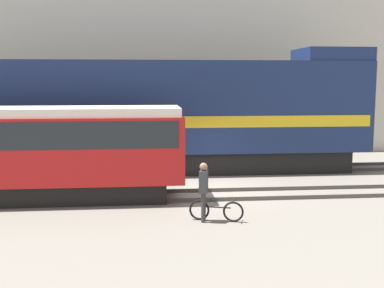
{
  "coord_description": "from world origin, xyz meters",
  "views": [
    {
      "loc": [
        -2.37,
        -17.95,
        4.17
      ],
      "look_at": [
        -0.61,
        -0.08,
        1.8
      ],
      "focal_mm": 45.0,
      "sensor_mm": 36.0,
      "label": 1
    }
  ],
  "objects_px": {
    "freight_locomotive": "(142,115)",
    "person": "(204,186)",
    "streetcar": "(34,148)",
    "bicycle": "(216,211)"
  },
  "relations": [
    {
      "from": "streetcar",
      "to": "freight_locomotive",
      "type": "bearing_deg",
      "value": 53.53
    },
    {
      "from": "freight_locomotive",
      "to": "person",
      "type": "bearing_deg",
      "value": -77.28
    },
    {
      "from": "bicycle",
      "to": "person",
      "type": "distance_m",
      "value": 0.87
    },
    {
      "from": "streetcar",
      "to": "person",
      "type": "height_order",
      "value": "streetcar"
    },
    {
      "from": "bicycle",
      "to": "streetcar",
      "type": "bearing_deg",
      "value": 152.66
    },
    {
      "from": "streetcar",
      "to": "bicycle",
      "type": "relative_size",
      "value": 6.42
    },
    {
      "from": "bicycle",
      "to": "person",
      "type": "bearing_deg",
      "value": -175.47
    },
    {
      "from": "freight_locomotive",
      "to": "streetcar",
      "type": "relative_size",
      "value": 2.03
    },
    {
      "from": "person",
      "to": "freight_locomotive",
      "type": "bearing_deg",
      "value": 102.72
    },
    {
      "from": "person",
      "to": "streetcar",
      "type": "bearing_deg",
      "value": 150.8
    }
  ]
}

